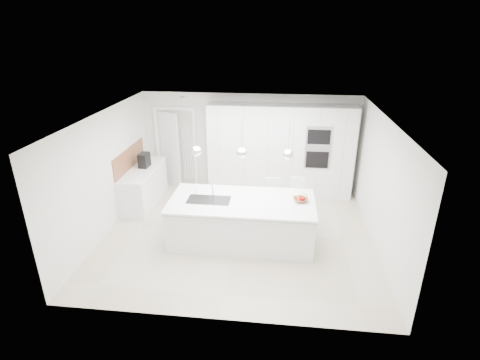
# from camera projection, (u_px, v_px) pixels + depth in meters

# --- Properties ---
(floor) EXTENTS (5.50, 5.50, 0.00)m
(floor) POSITION_uv_depth(u_px,v_px,m) (238.00, 233.00, 7.90)
(floor) COLOR beige
(floor) RESTS_ON ground
(wall_back) EXTENTS (5.50, 0.00, 5.50)m
(wall_back) POSITION_uv_depth(u_px,v_px,m) (249.00, 142.00, 9.70)
(wall_back) COLOR silver
(wall_back) RESTS_ON ground
(wall_left) EXTENTS (0.00, 5.00, 5.00)m
(wall_left) POSITION_uv_depth(u_px,v_px,m) (106.00, 173.00, 7.70)
(wall_left) COLOR silver
(wall_left) RESTS_ON ground
(ceiling) EXTENTS (5.50, 5.50, 0.00)m
(ceiling) POSITION_uv_depth(u_px,v_px,m) (238.00, 117.00, 6.93)
(ceiling) COLOR white
(ceiling) RESTS_ON wall_back
(tall_cabinets) EXTENTS (3.60, 0.60, 2.30)m
(tall_cabinets) POSITION_uv_depth(u_px,v_px,m) (280.00, 150.00, 9.39)
(tall_cabinets) COLOR white
(tall_cabinets) RESTS_ON floor
(oven_stack) EXTENTS (0.62, 0.04, 1.05)m
(oven_stack) POSITION_uv_depth(u_px,v_px,m) (318.00, 148.00, 8.93)
(oven_stack) COLOR #A5A5A8
(oven_stack) RESTS_ON tall_cabinets
(doorway_frame) EXTENTS (1.11, 0.08, 2.13)m
(doorway_frame) POSITION_uv_depth(u_px,v_px,m) (177.00, 148.00, 9.97)
(doorway_frame) COLOR white
(doorway_frame) RESTS_ON floor
(hallway_door) EXTENTS (0.76, 0.38, 2.00)m
(hallway_door) POSITION_uv_depth(u_px,v_px,m) (167.00, 149.00, 9.95)
(hallway_door) COLOR white
(hallway_door) RESTS_ON floor
(radiator) EXTENTS (0.32, 0.04, 1.40)m
(radiator) POSITION_uv_depth(u_px,v_px,m) (189.00, 155.00, 9.99)
(radiator) COLOR white
(radiator) RESTS_ON floor
(left_base_cabinets) EXTENTS (0.60, 1.80, 0.86)m
(left_base_cabinets) POSITION_uv_depth(u_px,v_px,m) (144.00, 187.00, 9.08)
(left_base_cabinets) COLOR white
(left_base_cabinets) RESTS_ON floor
(left_worktop) EXTENTS (0.62, 1.82, 0.04)m
(left_worktop) POSITION_uv_depth(u_px,v_px,m) (142.00, 170.00, 8.91)
(left_worktop) COLOR white
(left_worktop) RESTS_ON left_base_cabinets
(oak_backsplash) EXTENTS (0.02, 1.80, 0.50)m
(oak_backsplash) POSITION_uv_depth(u_px,v_px,m) (129.00, 158.00, 8.84)
(oak_backsplash) COLOR brown
(oak_backsplash) RESTS_ON wall_left
(island_base) EXTENTS (2.80, 1.20, 0.86)m
(island_base) POSITION_uv_depth(u_px,v_px,m) (242.00, 223.00, 7.45)
(island_base) COLOR white
(island_base) RESTS_ON floor
(island_worktop) EXTENTS (2.84, 1.40, 0.04)m
(island_worktop) POSITION_uv_depth(u_px,v_px,m) (242.00, 201.00, 7.32)
(island_worktop) COLOR white
(island_worktop) RESTS_ON island_base
(island_sink) EXTENTS (0.84, 0.44, 0.18)m
(island_sink) POSITION_uv_depth(u_px,v_px,m) (209.00, 204.00, 7.36)
(island_sink) COLOR #3F3F42
(island_sink) RESTS_ON island_worktop
(island_tap) EXTENTS (0.02, 0.02, 0.30)m
(island_tap) POSITION_uv_depth(u_px,v_px,m) (213.00, 189.00, 7.45)
(island_tap) COLOR white
(island_tap) RESTS_ON island_worktop
(pendant_left) EXTENTS (0.20, 0.20, 0.20)m
(pendant_left) POSITION_uv_depth(u_px,v_px,m) (196.00, 151.00, 6.97)
(pendant_left) COLOR white
(pendant_left) RESTS_ON ceiling
(pendant_mid) EXTENTS (0.20, 0.20, 0.20)m
(pendant_mid) POSITION_uv_depth(u_px,v_px,m) (242.00, 153.00, 6.88)
(pendant_mid) COLOR white
(pendant_mid) RESTS_ON ceiling
(pendant_right) EXTENTS (0.20, 0.20, 0.20)m
(pendant_right) POSITION_uv_depth(u_px,v_px,m) (288.00, 154.00, 6.79)
(pendant_right) COLOR white
(pendant_right) RESTS_ON ceiling
(fruit_bowl) EXTENTS (0.34, 0.34, 0.07)m
(fruit_bowl) POSITION_uv_depth(u_px,v_px,m) (301.00, 200.00, 7.26)
(fruit_bowl) COLOR brown
(fruit_bowl) RESTS_ON island_worktop
(espresso_machine) EXTENTS (0.23, 0.33, 0.34)m
(espresso_machine) POSITION_uv_depth(u_px,v_px,m) (144.00, 160.00, 8.96)
(espresso_machine) COLOR black
(espresso_machine) RESTS_ON left_worktop
(bar_stool_left) EXTENTS (0.36, 0.48, 1.01)m
(bar_stool_left) POSITION_uv_depth(u_px,v_px,m) (272.00, 201.00, 8.18)
(bar_stool_left) COLOR white
(bar_stool_left) RESTS_ON floor
(bar_stool_right) EXTENTS (0.43, 0.53, 1.02)m
(bar_stool_right) POSITION_uv_depth(u_px,v_px,m) (297.00, 201.00, 8.18)
(bar_stool_right) COLOR white
(bar_stool_right) RESTS_ON floor
(apple_a) EXTENTS (0.08, 0.08, 0.08)m
(apple_a) POSITION_uv_depth(u_px,v_px,m) (303.00, 199.00, 7.21)
(apple_a) COLOR #A20003
(apple_a) RESTS_ON fruit_bowl
(apple_b) EXTENTS (0.07, 0.07, 0.07)m
(apple_b) POSITION_uv_depth(u_px,v_px,m) (301.00, 199.00, 7.22)
(apple_b) COLOR #A20003
(apple_b) RESTS_ON fruit_bowl
(apple_c) EXTENTS (0.08, 0.08, 0.08)m
(apple_c) POSITION_uv_depth(u_px,v_px,m) (301.00, 198.00, 7.27)
(apple_c) COLOR #A20003
(apple_c) RESTS_ON fruit_bowl
(banana_bunch) EXTENTS (0.25, 0.18, 0.22)m
(banana_bunch) POSITION_uv_depth(u_px,v_px,m) (302.00, 196.00, 7.23)
(banana_bunch) COLOR yellow
(banana_bunch) RESTS_ON fruit_bowl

